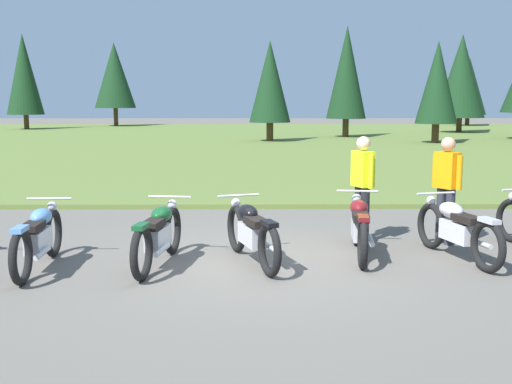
{
  "coord_description": "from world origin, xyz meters",
  "views": [
    {
      "loc": [
        -0.08,
        -8.44,
        2.23
      ],
      "look_at": [
        0.0,
        0.6,
        0.9
      ],
      "focal_mm": 43.94,
      "sensor_mm": 36.0,
      "label": 1
    }
  ],
  "objects_px": {
    "motorcycle_sky_blue": "(38,237)",
    "rider_near_row_end": "(447,184)",
    "motorcycle_black": "(251,232)",
    "motorcycle_british_green": "(159,234)",
    "rider_with_back_turned": "(362,182)",
    "motorcycle_maroon": "(359,226)",
    "motorcycle_silver": "(457,229)"
  },
  "relations": [
    {
      "from": "motorcycle_maroon",
      "to": "motorcycle_silver",
      "type": "bearing_deg",
      "value": -9.02
    },
    {
      "from": "motorcycle_black",
      "to": "motorcycle_maroon",
      "type": "distance_m",
      "value": 1.6
    },
    {
      "from": "motorcycle_sky_blue",
      "to": "rider_near_row_end",
      "type": "distance_m",
      "value": 6.04
    },
    {
      "from": "motorcycle_sky_blue",
      "to": "motorcycle_maroon",
      "type": "bearing_deg",
      "value": 9.07
    },
    {
      "from": "motorcycle_sky_blue",
      "to": "motorcycle_maroon",
      "type": "xyz_separation_m",
      "value": [
        4.37,
        0.7,
        0.0
      ]
    },
    {
      "from": "rider_with_back_turned",
      "to": "motorcycle_black",
      "type": "bearing_deg",
      "value": -142.44
    },
    {
      "from": "motorcycle_british_green",
      "to": "motorcycle_maroon",
      "type": "distance_m",
      "value": 2.86
    },
    {
      "from": "motorcycle_british_green",
      "to": "motorcycle_maroon",
      "type": "relative_size",
      "value": 1.0
    },
    {
      "from": "motorcycle_maroon",
      "to": "motorcycle_black",
      "type": "bearing_deg",
      "value": -165.68
    },
    {
      "from": "motorcycle_maroon",
      "to": "rider_with_back_turned",
      "type": "xyz_separation_m",
      "value": [
        0.2,
        0.95,
        0.51
      ]
    },
    {
      "from": "motorcycle_british_green",
      "to": "motorcycle_sky_blue",
      "type": "bearing_deg",
      "value": -174.05
    },
    {
      "from": "motorcycle_british_green",
      "to": "rider_near_row_end",
      "type": "bearing_deg",
      "value": 16.79
    },
    {
      "from": "motorcycle_sky_blue",
      "to": "rider_with_back_turned",
      "type": "bearing_deg",
      "value": 19.85
    },
    {
      "from": "rider_with_back_turned",
      "to": "rider_near_row_end",
      "type": "height_order",
      "value": "same"
    },
    {
      "from": "rider_near_row_end",
      "to": "motorcycle_black",
      "type": "bearing_deg",
      "value": -159.14
    },
    {
      "from": "motorcycle_sky_blue",
      "to": "motorcycle_british_green",
      "type": "bearing_deg",
      "value": 5.95
    },
    {
      "from": "motorcycle_black",
      "to": "motorcycle_maroon",
      "type": "xyz_separation_m",
      "value": [
        1.55,
        0.4,
        0.0
      ]
    },
    {
      "from": "rider_near_row_end",
      "to": "motorcycle_silver",
      "type": "bearing_deg",
      "value": -97.62
    },
    {
      "from": "motorcycle_black",
      "to": "motorcycle_silver",
      "type": "height_order",
      "value": "same"
    },
    {
      "from": "motorcycle_british_green",
      "to": "motorcycle_maroon",
      "type": "bearing_deg",
      "value": 10.79
    },
    {
      "from": "motorcycle_maroon",
      "to": "rider_near_row_end",
      "type": "bearing_deg",
      "value": 27.2
    },
    {
      "from": "motorcycle_sky_blue",
      "to": "motorcycle_silver",
      "type": "xyz_separation_m",
      "value": [
        5.71,
        0.48,
        0.0
      ]
    },
    {
      "from": "motorcycle_british_green",
      "to": "rider_with_back_turned",
      "type": "distance_m",
      "value": 3.39
    },
    {
      "from": "motorcycle_british_green",
      "to": "motorcycle_black",
      "type": "relative_size",
      "value": 1.03
    },
    {
      "from": "rider_near_row_end",
      "to": "rider_with_back_turned",
      "type": "bearing_deg",
      "value": 171.16
    },
    {
      "from": "motorcycle_black",
      "to": "motorcycle_maroon",
      "type": "height_order",
      "value": "same"
    },
    {
      "from": "rider_with_back_turned",
      "to": "rider_near_row_end",
      "type": "relative_size",
      "value": 1.0
    },
    {
      "from": "motorcycle_sky_blue",
      "to": "rider_near_row_end",
      "type": "height_order",
      "value": "rider_near_row_end"
    },
    {
      "from": "motorcycle_british_green",
      "to": "motorcycle_silver",
      "type": "xyz_separation_m",
      "value": [
        4.15,
        0.32,
        0.0
      ]
    },
    {
      "from": "motorcycle_sky_blue",
      "to": "motorcycle_silver",
      "type": "relative_size",
      "value": 1.02
    },
    {
      "from": "motorcycle_sky_blue",
      "to": "motorcycle_british_green",
      "type": "relative_size",
      "value": 1.01
    },
    {
      "from": "motorcycle_black",
      "to": "rider_near_row_end",
      "type": "height_order",
      "value": "rider_near_row_end"
    }
  ]
}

